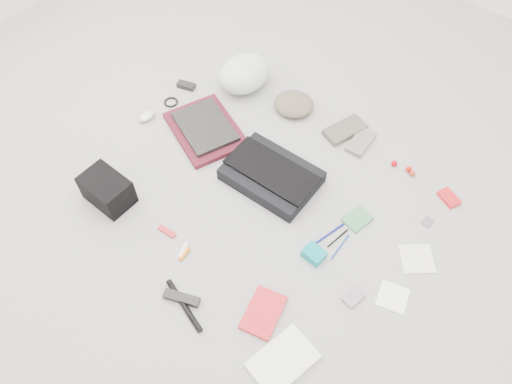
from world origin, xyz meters
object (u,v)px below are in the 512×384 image
Objects in this scene: book_red at (263,313)px; laptop at (205,127)px; bike_helmet at (244,74)px; camera_bag at (107,190)px; accordion_wallet at (314,254)px; messenger_bag at (272,176)px.

laptop is at bearing 131.34° from book_red.
camera_bag is at bearing -84.13° from bike_helmet.
camera_bag reaches higher than accordion_wallet.
bike_helmet is 1.53× the size of book_red.
messenger_bag is at bearing 17.95° from laptop.
book_red is (0.89, -0.92, -0.08)m from bike_helmet.
messenger_bag is at bearing 47.70° from camera_bag.
bike_helmet is 1.28m from book_red.
book_red is (0.87, 0.02, -0.06)m from camera_bag.
laptop is 3.60× the size of accordion_wallet.
accordion_wallet is (0.88, 0.35, -0.05)m from camera_bag.
camera_bag is (0.01, -0.95, -0.02)m from bike_helmet.
camera_bag reaches higher than messenger_bag.
laptop is at bearing 168.94° from accordion_wallet.
bike_helmet is 0.95m from camera_bag.
book_red is at bearing 1.08° from camera_bag.
book_red is (0.82, -0.55, -0.03)m from laptop.
book_red is 0.33m from accordion_wallet.
accordion_wallet is (0.89, -0.60, -0.07)m from bike_helmet.
messenger_bag is 0.43m from accordion_wallet.
bike_helmet reaches higher than camera_bag.
camera_bag reaches higher than laptop.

